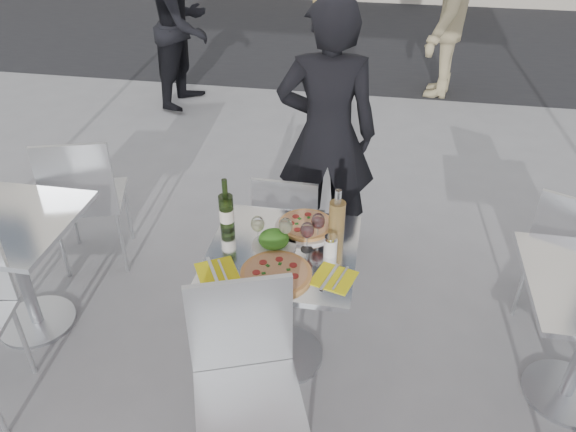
% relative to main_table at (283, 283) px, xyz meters
% --- Properties ---
extents(ground, '(80.00, 80.00, 0.00)m').
position_rel_main_table_xyz_m(ground, '(0.00, 0.00, -0.54)').
color(ground, slate).
extents(street_asphalt, '(24.00, 5.00, 0.00)m').
position_rel_main_table_xyz_m(street_asphalt, '(0.00, 6.50, -0.54)').
color(street_asphalt, black).
rests_on(street_asphalt, ground).
extents(main_table, '(0.72, 0.72, 0.75)m').
position_rel_main_table_xyz_m(main_table, '(0.00, 0.00, 0.00)').
color(main_table, '#B7BABF').
rests_on(main_table, ground).
extents(side_table_left, '(0.72, 0.72, 0.75)m').
position_rel_main_table_xyz_m(side_table_left, '(-1.50, 0.00, 0.00)').
color(side_table_left, '#B7BABF').
rests_on(side_table_left, ground).
extents(chair_far, '(0.39, 0.40, 0.84)m').
position_rel_main_table_xyz_m(chair_far, '(-0.08, 0.60, -0.04)').
color(chair_far, silver).
rests_on(chair_far, ground).
extents(chair_near, '(0.57, 0.58, 0.97)m').
position_rel_main_table_xyz_m(chair_near, '(-0.04, -0.62, 0.03)').
color(chair_near, silver).
rests_on(chair_near, ground).
extents(side_chair_lfar, '(0.56, 0.57, 0.97)m').
position_rel_main_table_xyz_m(side_chair_lfar, '(-1.38, 0.58, 0.03)').
color(side_chair_lfar, silver).
rests_on(side_chair_lfar, ground).
extents(side_chair_rfar, '(0.54, 0.55, 0.90)m').
position_rel_main_table_xyz_m(side_chair_rfar, '(1.51, 0.58, -0.01)').
color(side_chair_rfar, silver).
rests_on(side_chair_rfar, ground).
extents(woman_diner, '(0.68, 0.49, 1.74)m').
position_rel_main_table_xyz_m(woman_diner, '(0.09, 1.06, 0.33)').
color(woman_diner, black).
rests_on(woman_diner, ground).
extents(pedestrian_a, '(0.75, 0.90, 1.67)m').
position_rel_main_table_xyz_m(pedestrian_a, '(-1.68, 3.49, 0.29)').
color(pedestrian_a, black).
rests_on(pedestrian_a, ground).
extents(pedestrian_b, '(0.92, 1.32, 1.87)m').
position_rel_main_table_xyz_m(pedestrian_b, '(0.98, 4.22, 0.40)').
color(pedestrian_b, '#958660').
rests_on(pedestrian_b, ground).
extents(pizza_near, '(0.33, 0.33, 0.02)m').
position_rel_main_table_xyz_m(pizza_near, '(0.01, -0.19, 0.22)').
color(pizza_near, tan).
rests_on(pizza_near, main_table).
extents(pizza_far, '(0.32, 0.32, 0.03)m').
position_rel_main_table_xyz_m(pizza_far, '(0.08, 0.20, 0.23)').
color(pizza_far, white).
rests_on(pizza_far, main_table).
extents(salad_plate, '(0.22, 0.22, 0.09)m').
position_rel_main_table_xyz_m(salad_plate, '(-0.05, 0.02, 0.25)').
color(salad_plate, white).
rests_on(salad_plate, main_table).
extents(wine_bottle, '(0.07, 0.08, 0.29)m').
position_rel_main_table_xyz_m(wine_bottle, '(-0.31, 0.12, 0.32)').
color(wine_bottle, '#2F481B').
rests_on(wine_bottle, main_table).
extents(carafe, '(0.08, 0.08, 0.29)m').
position_rel_main_table_xyz_m(carafe, '(0.25, 0.13, 0.33)').
color(carafe, tan).
rests_on(carafe, main_table).
extents(sugar_shaker, '(0.06, 0.06, 0.11)m').
position_rel_main_table_xyz_m(sugar_shaker, '(0.23, 0.00, 0.26)').
color(sugar_shaker, white).
rests_on(sugar_shaker, main_table).
extents(wineglass_white_a, '(0.07, 0.07, 0.16)m').
position_rel_main_table_xyz_m(wineglass_white_a, '(-0.13, 0.03, 0.32)').
color(wineglass_white_a, white).
rests_on(wineglass_white_a, main_table).
extents(wineglass_white_b, '(0.07, 0.07, 0.16)m').
position_rel_main_table_xyz_m(wineglass_white_b, '(0.01, 0.04, 0.32)').
color(wineglass_white_b, white).
rests_on(wineglass_white_b, main_table).
extents(wineglass_red_a, '(0.07, 0.07, 0.16)m').
position_rel_main_table_xyz_m(wineglass_red_a, '(0.12, 0.02, 0.32)').
color(wineglass_red_a, white).
rests_on(wineglass_red_a, main_table).
extents(wineglass_red_b, '(0.07, 0.07, 0.16)m').
position_rel_main_table_xyz_m(wineglass_red_b, '(0.16, 0.11, 0.32)').
color(wineglass_red_b, white).
rests_on(wineglass_red_b, main_table).
extents(napkin_left, '(0.25, 0.25, 0.01)m').
position_rel_main_table_xyz_m(napkin_left, '(-0.27, -0.22, 0.21)').
color(napkin_left, yellow).
rests_on(napkin_left, main_table).
extents(napkin_right, '(0.22, 0.22, 0.01)m').
position_rel_main_table_xyz_m(napkin_right, '(0.27, -0.17, 0.21)').
color(napkin_right, yellow).
rests_on(napkin_right, main_table).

